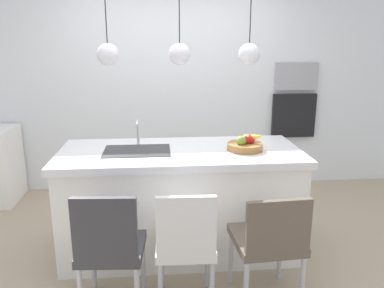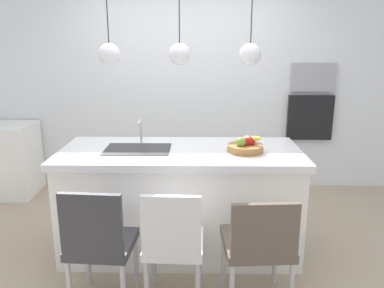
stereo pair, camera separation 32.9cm
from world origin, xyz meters
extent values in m
plane|color=tan|center=(0.00, 0.00, 0.00)|extent=(6.60, 6.60, 0.00)
cube|color=white|center=(0.00, 1.65, 1.30)|extent=(6.00, 0.10, 2.60)
cube|color=white|center=(0.00, 0.00, 0.44)|extent=(2.01, 0.84, 0.87)
cube|color=white|center=(0.00, 0.00, 0.90)|extent=(2.07, 0.90, 0.06)
cube|color=#2D2D30|center=(-0.37, 0.00, 0.93)|extent=(0.56, 0.40, 0.02)
cylinder|color=silver|center=(-0.37, 0.24, 1.04)|extent=(0.02, 0.02, 0.22)
cylinder|color=silver|center=(-0.37, 0.16, 1.14)|extent=(0.02, 0.16, 0.02)
cylinder|color=#9E6B38|center=(0.55, -0.05, 0.96)|extent=(0.30, 0.30, 0.06)
sphere|color=olive|center=(0.51, -0.09, 1.02)|extent=(0.08, 0.08, 0.08)
sphere|color=red|center=(0.55, -0.06, 1.02)|extent=(0.08, 0.08, 0.08)
sphere|color=red|center=(0.59, -0.04, 1.02)|extent=(0.08, 0.08, 0.08)
sphere|color=orange|center=(0.57, -0.01, 1.02)|extent=(0.08, 0.08, 0.08)
ellipsoid|color=yellow|center=(0.60, -0.05, 1.04)|extent=(0.19, 0.12, 0.07)
cube|color=#9E9EA3|center=(1.55, 1.58, 1.41)|extent=(0.54, 0.08, 0.34)
cube|color=black|center=(1.55, 1.58, 0.91)|extent=(0.56, 0.08, 0.56)
cube|color=#333338|center=(-0.52, -0.75, 0.45)|extent=(0.46, 0.46, 0.06)
cube|color=#333338|center=(-0.53, -0.95, 0.69)|extent=(0.41, 0.07, 0.43)
cylinder|color=#B2B2B7|center=(-0.32, -0.58, 0.21)|extent=(0.04, 0.04, 0.42)
cylinder|color=#B2B2B7|center=(-0.69, -0.56, 0.21)|extent=(0.04, 0.04, 0.42)
cube|color=silver|center=(-0.01, -0.75, 0.45)|extent=(0.42, 0.43, 0.06)
cube|color=silver|center=(-0.02, -0.94, 0.69)|extent=(0.39, 0.05, 0.41)
cylinder|color=#B2B2B7|center=(0.16, -0.58, 0.21)|extent=(0.04, 0.04, 0.42)
cylinder|color=#B2B2B7|center=(-0.18, -0.57, 0.21)|extent=(0.04, 0.04, 0.42)
cube|color=brown|center=(0.56, -0.75, 0.46)|extent=(0.49, 0.50, 0.06)
cube|color=brown|center=(0.58, -0.97, 0.68)|extent=(0.44, 0.07, 0.36)
cylinder|color=#B2B2B7|center=(0.75, -0.53, 0.22)|extent=(0.04, 0.04, 0.43)
cylinder|color=#B2B2B7|center=(0.35, -0.56, 0.22)|extent=(0.04, 0.04, 0.43)
cylinder|color=#B2B2B7|center=(0.77, -0.94, 0.22)|extent=(0.04, 0.04, 0.43)
sphere|color=silver|center=(-0.57, 0.00, 1.73)|extent=(0.18, 0.18, 0.18)
cylinder|color=black|center=(-0.57, 0.00, 2.12)|extent=(0.01, 0.01, 0.60)
sphere|color=silver|center=(0.00, 0.00, 1.73)|extent=(0.18, 0.18, 0.18)
cylinder|color=black|center=(0.00, 0.00, 2.12)|extent=(0.01, 0.01, 0.60)
sphere|color=silver|center=(0.57, 0.00, 1.73)|extent=(0.18, 0.18, 0.18)
cylinder|color=black|center=(0.57, 0.00, 2.12)|extent=(0.01, 0.01, 0.60)
camera|label=1|loc=(-0.18, -3.18, 1.83)|focal=36.11mm
camera|label=2|loc=(0.15, -3.19, 1.83)|focal=36.11mm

